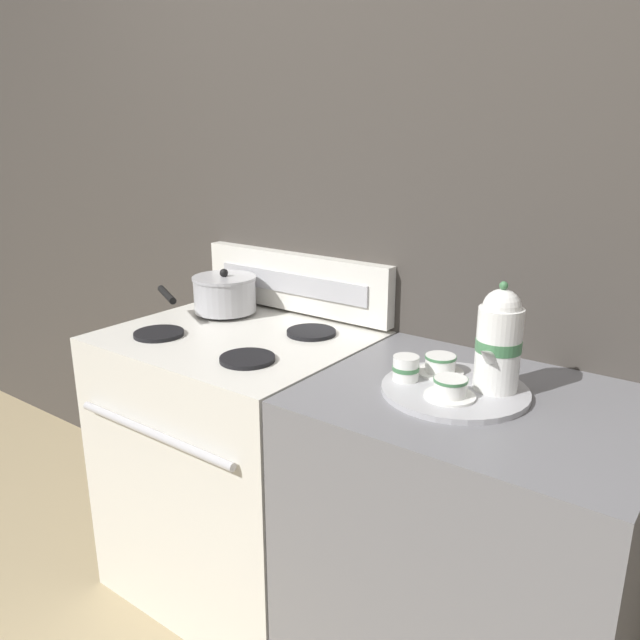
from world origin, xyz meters
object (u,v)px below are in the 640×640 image
serving_tray (455,390)px  teacup_right (450,388)px  teacup_left (440,364)px  teapot (499,340)px  creamer_jug (406,368)px  stove (241,463)px  saucepan (224,294)px

serving_tray → teacup_right: size_ratio=2.95×
serving_tray → teacup_left: bearing=138.0°
teapot → teacup_left: 0.18m
serving_tray → teapot: 0.16m
teapot → teacup_right: bearing=-120.8°
teacup_right → creamer_jug: bearing=166.4°
serving_tray → creamer_jug: creamer_jug is taller
teapot → teacup_right: 0.16m
teacup_left → teacup_right: 0.15m
stove → saucepan: saucepan is taller
teapot → stove: bearing=-177.2°
saucepan → teacup_left: saucepan is taller
stove → teacup_right: bearing=-5.2°
teacup_right → stove: bearing=174.8°
stove → teacup_left: (0.65, 0.05, 0.48)m
teacup_left → teacup_right: bearing=-55.4°
serving_tray → teapot: bearing=31.7°
teacup_left → teapot: bearing=-5.7°
teacup_left → saucepan: bearing=174.2°
creamer_jug → teacup_right: bearing=-13.6°
serving_tray → teacup_right: (0.01, -0.06, 0.03)m
teapot → creamer_jug: 0.23m
stove → creamer_jug: (0.61, -0.04, 0.48)m
saucepan → teacup_right: saucepan is taller
saucepan → creamer_jug: saucepan is taller
stove → teacup_right: 0.88m
saucepan → serving_tray: bearing=-9.3°
teacup_left → creamer_jug: bearing=-118.2°
teapot → creamer_jug: teapot is taller
saucepan → teacup_left: size_ratio=2.79×
saucepan → creamer_jug: 0.81m
saucepan → creamer_jug: (0.79, -0.18, -0.03)m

